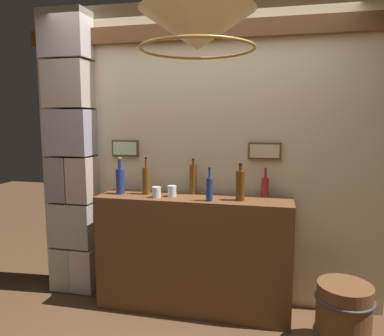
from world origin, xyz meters
TOP-DOWN VIEW (x-y plane):
  - panelled_rear_partition at (-0.00, 1.10)m, footprint 3.13×0.15m
  - stone_pillar at (-1.17, 0.96)m, footprint 0.42×0.31m
  - bar_shelf_unit at (0.00, 0.83)m, footprint 1.61×0.39m
  - liquor_bottle_gin at (0.58, 0.98)m, footprint 0.06×0.06m
  - liquor_bottle_sherry at (0.15, 0.72)m, footprint 0.05×0.05m
  - liquor_bottle_mezcal at (-0.64, 0.82)m, footprint 0.07×0.07m
  - liquor_bottle_scotch at (-0.03, 0.96)m, footprint 0.06×0.06m
  - liquor_bottle_bourbon at (-0.42, 0.86)m, footprint 0.07×0.07m
  - liquor_bottle_whiskey at (0.39, 0.79)m, footprint 0.07×0.07m
  - glass_tumbler_rocks at (-0.18, 0.81)m, footprint 0.07×0.07m
  - glass_tumbler_highball at (-0.29, 0.75)m, footprint 0.07×0.07m
  - pendant_lamp at (0.23, -0.09)m, footprint 0.62×0.62m
  - wooden_barrel at (1.15, 0.54)m, footprint 0.40×0.40m

SIDE VIEW (x-z plane):
  - wooden_barrel at x=1.15m, z-range 0.00..0.47m
  - bar_shelf_unit at x=0.00m, z-range 0.00..0.98m
  - glass_tumbler_highball at x=-0.29m, z-range 0.98..1.07m
  - glass_tumbler_rocks at x=-0.18m, z-range 0.98..1.07m
  - liquor_bottle_gin at x=0.58m, z-range 0.94..1.18m
  - liquor_bottle_sherry at x=0.15m, z-range 0.94..1.21m
  - liquor_bottle_mezcal at x=-0.64m, z-range 0.94..1.25m
  - liquor_bottle_bourbon at x=-0.42m, z-range 0.94..1.26m
  - liquor_bottle_whiskey at x=0.39m, z-range 0.95..1.25m
  - liquor_bottle_scotch at x=-0.03m, z-range 0.95..1.26m
  - stone_pillar at x=-1.17m, z-range 0.01..2.55m
  - panelled_rear_partition at x=0.00m, z-range 0.06..2.68m
  - pendant_lamp at x=0.23m, z-range 1.82..2.33m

